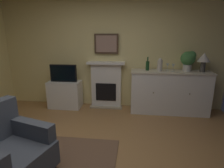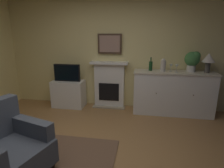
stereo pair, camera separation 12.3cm
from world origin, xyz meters
The scene contains 14 objects.
ground_plane centered at (0.00, 0.00, -0.05)m, with size 5.24×4.59×0.10m, color #9E7042.
wall_rear centered at (0.00, 2.26, 1.33)m, with size 5.24×0.06×2.67m, color #EAD68C.
fireplace_unit centered at (-0.08, 2.13, 0.55)m, with size 0.87×0.30×1.10m.
framed_picture centered at (-0.08, 2.18, 1.50)m, with size 0.55×0.04×0.45m.
sideboard_cabinet centered at (1.36, 1.96, 0.47)m, with size 1.70×0.49×0.95m.
table_lamp centered at (1.99, 1.96, 1.23)m, with size 0.26×0.26×0.40m.
wine_bottle centered at (0.86, 2.00, 1.05)m, with size 0.08×0.08×0.29m.
wine_glass_left centered at (1.27, 1.95, 1.07)m, with size 0.07×0.07×0.16m.
wine_glass_center centered at (1.38, 1.91, 1.07)m, with size 0.07×0.07×0.16m.
vase_decorative centered at (1.11, 1.91, 1.09)m, with size 0.11×0.11×0.28m.
tv_cabinet centered at (-1.05, 1.97, 0.32)m, with size 0.75×0.42×0.64m.
tv_set centered at (-1.05, 1.95, 0.84)m, with size 0.62×0.07×0.40m.
potted_plant_small centered at (1.70, 2.00, 1.20)m, with size 0.30×0.30×0.43m.
armchair centered at (-0.90, -0.33, 0.38)m, with size 0.99×0.95×0.92m.
Camera 2 is at (0.69, -2.03, 1.73)m, focal length 29.54 mm.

